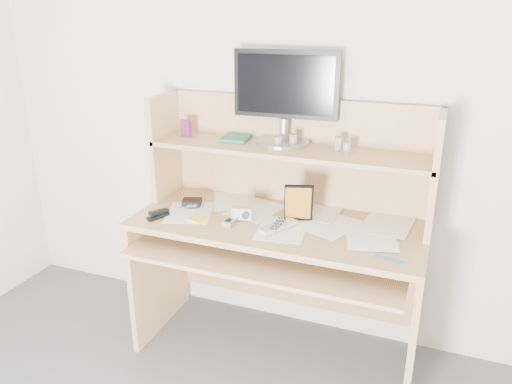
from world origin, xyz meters
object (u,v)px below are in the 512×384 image
(keyboard, at_px, (260,241))
(tv_remote, at_px, (278,226))
(desk, at_px, (282,226))
(game_case, at_px, (299,203))
(monitor, at_px, (285,94))

(keyboard, xyz_separation_m, tv_remote, (0.09, -0.02, 0.10))
(desk, relative_size, game_case, 7.30)
(tv_remote, relative_size, game_case, 1.06)
(desk, distance_m, keyboard, 0.16)
(desk, xyz_separation_m, keyboard, (-0.06, -0.14, -0.03))
(tv_remote, xyz_separation_m, monitor, (-0.08, 0.32, 0.56))
(game_case, bearing_deg, tv_remote, -137.68)
(monitor, bearing_deg, tv_remote, -78.76)
(desk, height_order, keyboard, desk)
(game_case, height_order, monitor, monitor)
(desk, distance_m, game_case, 0.19)
(monitor, bearing_deg, desk, -75.65)
(keyboard, distance_m, monitor, 0.72)
(keyboard, bearing_deg, game_case, 25.95)
(game_case, xyz_separation_m, monitor, (-0.14, 0.21, 0.47))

